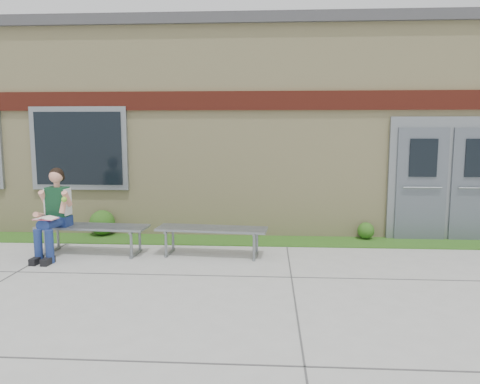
{
  "coord_description": "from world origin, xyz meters",
  "views": [
    {
      "loc": [
        0.67,
        -5.9,
        2.09
      ],
      "look_at": [
        0.2,
        1.7,
        1.05
      ],
      "focal_mm": 35.0,
      "sensor_mm": 36.0,
      "label": 1
    }
  ],
  "objects": [
    {
      "name": "ground",
      "position": [
        0.0,
        0.0,
        0.0
      ],
      "size": [
        80.0,
        80.0,
        0.0
      ],
      "primitive_type": "plane",
      "color": "#9E9E99",
      "rests_on": "ground"
    },
    {
      "name": "grass_strip",
      "position": [
        0.0,
        2.6,
        0.01
      ],
      "size": [
        16.0,
        0.8,
        0.02
      ],
      "primitive_type": "cube",
      "color": "#214D14",
      "rests_on": "ground"
    },
    {
      "name": "school_building",
      "position": [
        -0.0,
        5.99,
        2.1
      ],
      "size": [
        16.2,
        6.22,
        4.2
      ],
      "color": "beige",
      "rests_on": "ground"
    },
    {
      "name": "bench_left",
      "position": [
        -2.26,
        1.57,
        0.37
      ],
      "size": [
        1.87,
        0.63,
        0.48
      ],
      "rotation": [
        0.0,
        0.0,
        -0.06
      ],
      "color": "slate",
      "rests_on": "ground"
    },
    {
      "name": "bench_right",
      "position": [
        -0.26,
        1.57,
        0.36
      ],
      "size": [
        1.84,
        0.65,
        0.47
      ],
      "rotation": [
        0.0,
        0.0,
        -0.09
      ],
      "color": "slate",
      "rests_on": "ground"
    },
    {
      "name": "girl",
      "position": [
        -2.81,
        1.35,
        0.75
      ],
      "size": [
        0.52,
        0.89,
        1.45
      ],
      "rotation": [
        0.0,
        0.0,
        -0.08
      ],
      "color": "navy",
      "rests_on": "ground"
    },
    {
      "name": "shrub_mid",
      "position": [
        -2.56,
        2.85,
        0.26
      ],
      "size": [
        0.49,
        0.49,
        0.49
      ],
      "primitive_type": "sphere",
      "color": "#214D14",
      "rests_on": "grass_strip"
    },
    {
      "name": "shrub_east",
      "position": [
        2.5,
        2.85,
        0.18
      ],
      "size": [
        0.31,
        0.31,
        0.31
      ],
      "primitive_type": "sphere",
      "color": "#214D14",
      "rests_on": "grass_strip"
    }
  ]
}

